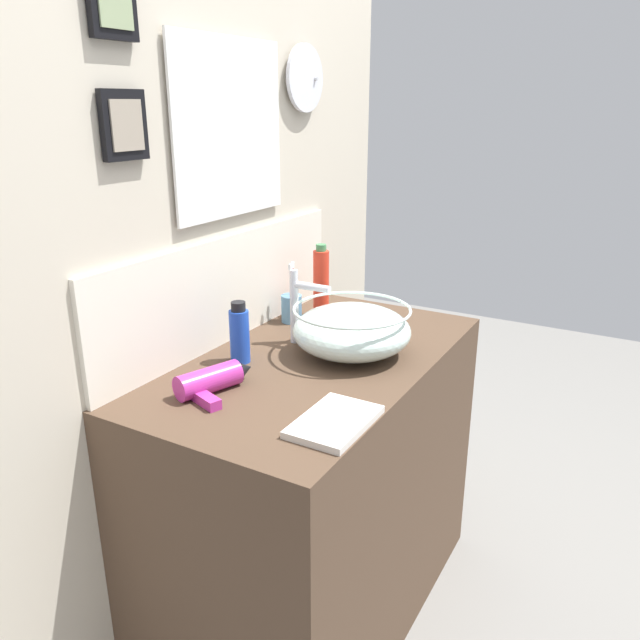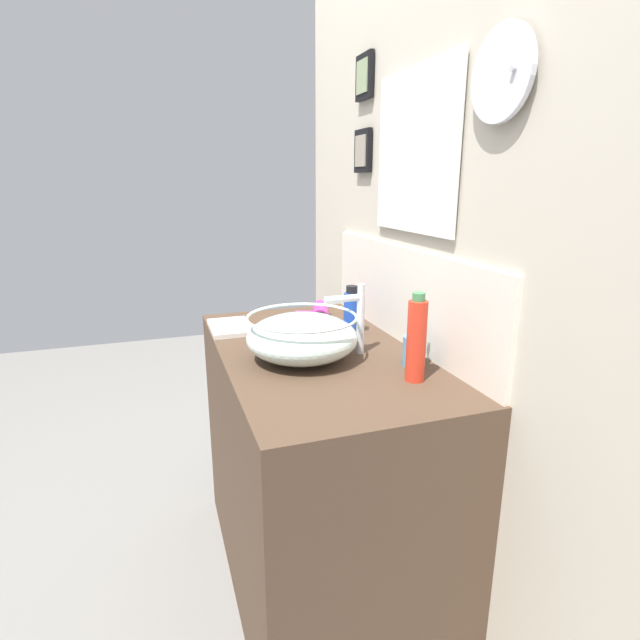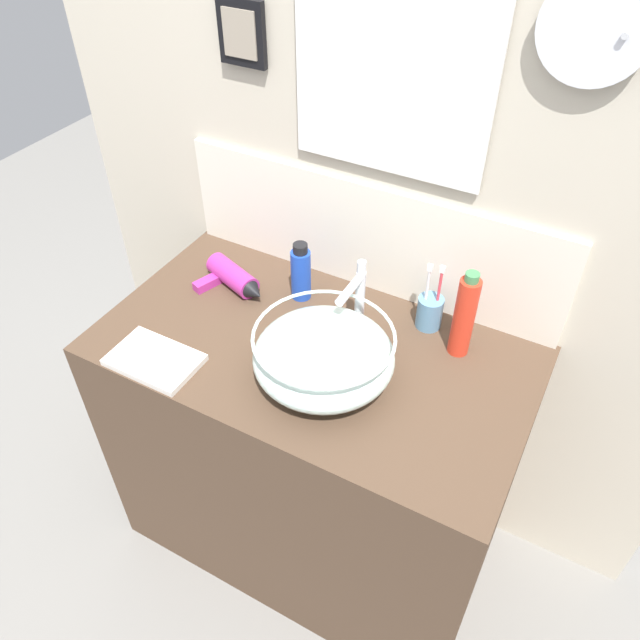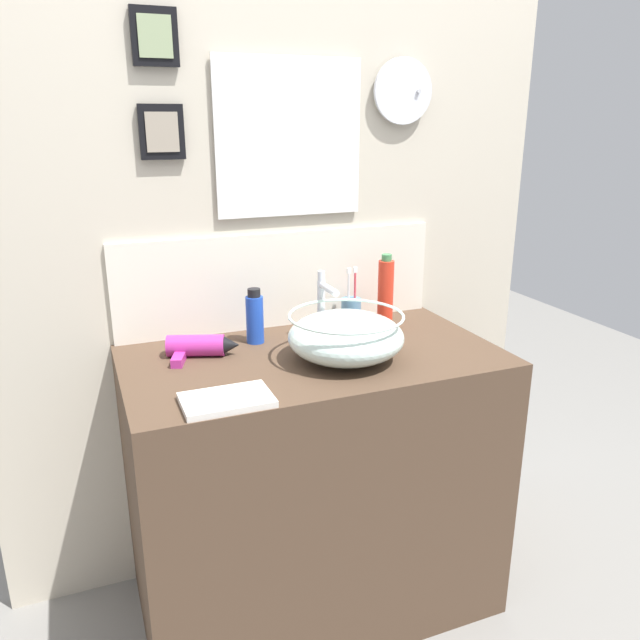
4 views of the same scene
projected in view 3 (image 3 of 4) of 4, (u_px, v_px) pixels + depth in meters
ground_plane at (315, 528)px, 2.06m from camera, size 6.00×6.00×0.00m
vanity_counter at (314, 452)px, 1.78m from camera, size 1.05×0.58×0.83m
back_panel at (377, 166)px, 1.49m from camera, size 1.81×0.09×2.33m
glass_bowl_sink at (324, 356)px, 1.39m from camera, size 0.32×0.32×0.13m
faucet at (357, 296)px, 1.46m from camera, size 0.02×0.12×0.21m
hair_drier at (234, 279)px, 1.66m from camera, size 0.21×0.14×0.06m
toothbrush_cup at (430, 311)px, 1.54m from camera, size 0.06×0.06×0.19m
lotion_bottle at (301, 273)px, 1.60m from camera, size 0.05×0.05×0.16m
soap_dispenser at (464, 316)px, 1.43m from camera, size 0.05×0.05×0.23m
hand_towel at (155, 360)px, 1.46m from camera, size 0.21×0.14×0.02m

